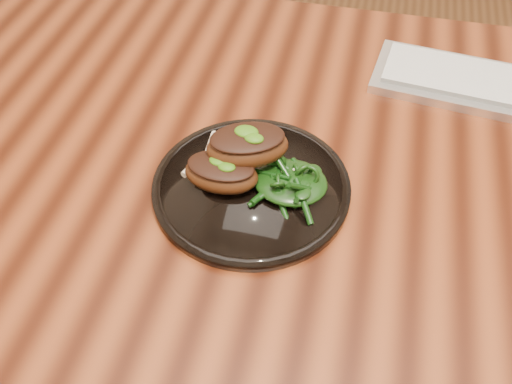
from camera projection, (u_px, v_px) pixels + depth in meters
desk at (406, 212)px, 0.82m from camera, size 1.60×0.80×0.75m
plate at (251, 187)px, 0.73m from camera, size 0.25×0.25×0.02m
lamb_chop_front at (221, 172)px, 0.71m from camera, size 0.10×0.07×0.04m
lamb_chop_back at (247, 145)px, 0.71m from camera, size 0.12×0.10×0.05m
herb_smear at (238, 150)px, 0.76m from camera, size 0.07×0.05×0.00m
greens_heap at (291, 179)px, 0.71m from camera, size 0.09×0.09×0.03m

